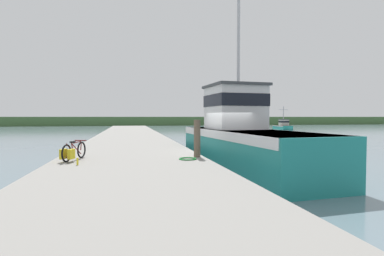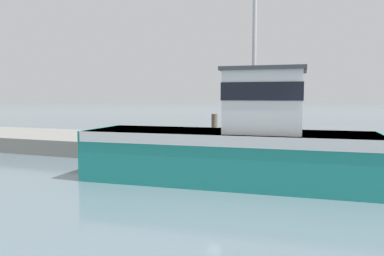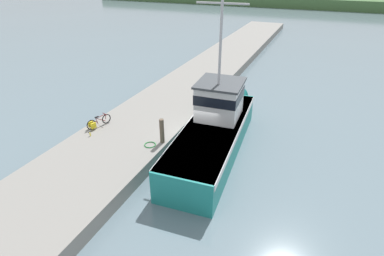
{
  "view_description": "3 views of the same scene",
  "coord_description": "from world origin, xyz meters",
  "px_view_note": "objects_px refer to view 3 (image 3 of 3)",
  "views": [
    {
      "loc": [
        -4.06,
        -12.83,
        2.31
      ],
      "look_at": [
        -1.4,
        -0.25,
        1.83
      ],
      "focal_mm": 28.0,
      "sensor_mm": 36.0,
      "label": 1
    },
    {
      "loc": [
        13.2,
        2.78,
        2.91
      ],
      "look_at": [
        -0.14,
        -2.28,
        1.71
      ],
      "focal_mm": 35.0,
      "sensor_mm": 36.0,
      "label": 2
    },
    {
      "loc": [
        5.66,
        -14.17,
        9.45
      ],
      "look_at": [
        -0.32,
        -0.5,
        1.28
      ],
      "focal_mm": 28.0,
      "sensor_mm": 36.0,
      "label": 3
    }
  ],
  "objects_px": {
    "bicycle_touring": "(97,123)",
    "mooring_post": "(162,131)",
    "water_bottle_on_curb": "(90,134)",
    "fishing_boat_main": "(216,127)"
  },
  "relations": [
    {
      "from": "bicycle_touring",
      "to": "mooring_post",
      "type": "bearing_deg",
      "value": 18.85
    },
    {
      "from": "bicycle_touring",
      "to": "water_bottle_on_curb",
      "type": "bearing_deg",
      "value": -53.22
    },
    {
      "from": "mooring_post",
      "to": "bicycle_touring",
      "type": "bearing_deg",
      "value": -179.45
    },
    {
      "from": "water_bottle_on_curb",
      "to": "bicycle_touring",
      "type": "bearing_deg",
      "value": 108.47
    },
    {
      "from": "mooring_post",
      "to": "water_bottle_on_curb",
      "type": "xyz_separation_m",
      "value": [
        -4.13,
        -1.07,
        -0.59
      ]
    },
    {
      "from": "fishing_boat_main",
      "to": "bicycle_touring",
      "type": "xyz_separation_m",
      "value": [
        -6.92,
        -1.87,
        -0.25
      ]
    },
    {
      "from": "fishing_boat_main",
      "to": "water_bottle_on_curb",
      "type": "relative_size",
      "value": 51.19
    },
    {
      "from": "fishing_boat_main",
      "to": "mooring_post",
      "type": "relative_size",
      "value": 8.29
    },
    {
      "from": "mooring_post",
      "to": "water_bottle_on_curb",
      "type": "distance_m",
      "value": 4.3
    },
    {
      "from": "fishing_boat_main",
      "to": "bicycle_touring",
      "type": "bearing_deg",
      "value": -169.05
    }
  ]
}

